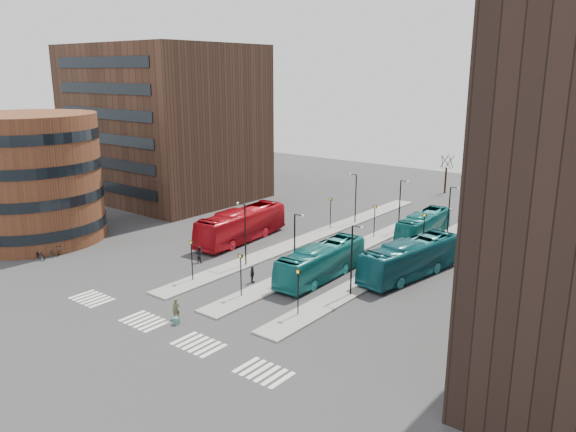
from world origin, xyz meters
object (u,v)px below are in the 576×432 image
Objects in this scene: teal_bus_b at (423,225)px; commuter_a at (199,255)px; bicycle_near at (39,255)px; bicycle_far at (50,253)px; suitcase at (176,321)px; commuter_c at (306,278)px; commuter_b at (252,275)px; teal_bus_d at (490,211)px; teal_bus_c at (411,258)px; traveller at (176,309)px; red_bus at (241,225)px; bicycle_mid at (58,249)px; teal_bus_a at (321,262)px.

teal_bus_b is 25.63m from commuter_a.
bicycle_near is 1.15× the size of bicycle_far.
bicycle_near is (-13.30, -9.42, -0.35)m from commuter_a.
bicycle_near is at bearing -133.72° from teal_bus_b.
commuter_c is (3.03, 12.21, 0.53)m from suitcase.
commuter_b reaches higher than bicycle_near.
teal_bus_d is 31.10m from commuter_c.
teal_bus_c is 21.92m from traveller.
bicycle_near is at bearing -131.70° from teal_bus_d.
teal_bus_c is 36.09m from bicycle_far.
commuter_b is 1.00× the size of bicycle_far.
teal_bus_c is (19.86, 1.49, -0.10)m from red_bus.
commuter_a is at bearing -36.90° from bicycle_mid.
suitcase is 43.67m from teal_bus_d.
commuter_c is (12.06, 1.47, -0.02)m from commuter_a.
teal_bus_d reaches higher than teal_bus_a.
teal_bus_b is (15.36, 13.71, -0.34)m from red_bus.
teal_bus_c is 36.67m from bicycle_near.
commuter_b is 4.84m from commuter_c.
teal_bus_a is 0.93× the size of teal_bus_c.
teal_bus_d is 7.49× the size of traveller.
teal_bus_d reaches higher than teal_bus_b.
teal_bus_c is 14.62m from commuter_b.
teal_bus_a reaches higher than suitcase.
commuter_c is at bearing -83.26° from commuter_b.
commuter_a is 1.06× the size of bicycle_far.
traveller is 1.05× the size of commuter_b.
traveller is 9.24m from commuter_b.
commuter_c is at bearing -63.09° from bicycle_far.
teal_bus_d is at bearing 46.44° from red_bus.
teal_bus_a is 7.02× the size of traveller.
suitcase is 22.58m from bicycle_mid.
suitcase is at bearing 165.15° from commuter_b.
red_bus is at bearing -133.85° from teal_bus_d.
traveller is at bearing -102.36° from teal_bus_b.
commuter_b is 0.87× the size of bicycle_near.
commuter_a is (-9.03, 10.74, 0.56)m from suitcase.
traveller is 21.68m from bicycle_far.
teal_bus_d is 7.63× the size of commuter_c.
suitcase is 0.05× the size of teal_bus_a.
commuter_b is (7.81, -0.85, -0.05)m from commuter_a.
teal_bus_c reaches higher than teal_bus_d.
commuter_c is 1.03× the size of bicycle_far.
red_bus is at bearing -82.63° from commuter_a.
teal_bus_b is at bearing 41.36° from traveller.
traveller is (10.08, -18.10, -1.00)m from red_bus.
traveller is at bearing -73.06° from bicycle_mid.
commuter_c is (0.11, -2.48, -0.79)m from teal_bus_a.
bicycle_far is (-30.83, -40.33, -1.28)m from teal_bus_d.
teal_bus_a is 1.08× the size of teal_bus_b.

